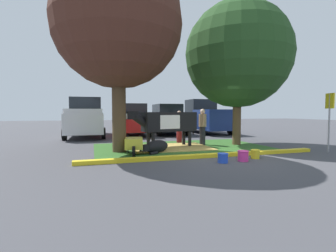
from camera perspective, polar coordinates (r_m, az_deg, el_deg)
ground_plane at (r=8.44m, az=12.20°, el=-7.01°), size 80.00×80.00×0.00m
grass_island at (r=10.41m, az=3.40°, el=-4.94°), size 7.14×4.41×0.02m
curb_yellow at (r=8.26m, az=9.16°, el=-6.77°), size 8.34×0.24×0.12m
hay_bedding at (r=10.25m, az=0.49°, el=-4.98°), size 3.26×2.49×0.04m
shade_tree_left at (r=9.86m, az=-11.48°, el=22.07°), size 4.70×4.70×7.05m
shade_tree_right at (r=11.88m, az=15.83°, el=15.50°), size 4.70×4.70×6.40m
cow_holstein at (r=10.31m, az=-0.20°, el=0.93°), size 3.10×1.12×1.53m
calf_lying at (r=8.94m, az=-2.76°, el=-4.81°), size 1.27×1.00×0.48m
person_handler at (r=11.90m, az=2.62°, el=0.04°), size 0.50×0.34×1.55m
person_visitor_near at (r=11.21m, az=7.99°, el=0.06°), size 0.34×0.53×1.63m
wheelbarrow at (r=8.74m, az=-7.89°, el=-4.04°), size 0.77×1.62×0.63m
parking_sign at (r=10.85m, az=33.29°, el=2.96°), size 0.15×0.44×2.18m
bucket_blue at (r=7.49m, az=12.57°, el=-7.17°), size 0.32×0.32×0.28m
bucket_pink at (r=7.87m, az=16.97°, el=-6.58°), size 0.34×0.34×0.32m
bucket_yellow at (r=8.44m, az=19.53°, el=-6.08°), size 0.29×0.29×0.29m
pickup_truck_black at (r=15.86m, az=-18.55°, el=1.71°), size 2.29×5.43×2.42m
sedan_red at (r=16.05m, az=-8.34°, el=1.39°), size 2.07×4.43×2.02m
sedan_silver at (r=16.75m, az=-0.23°, el=1.50°), size 2.07×4.43×2.02m
pickup_truck_maroon at (r=17.92m, az=8.57°, el=1.99°), size 2.29×5.43×2.42m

